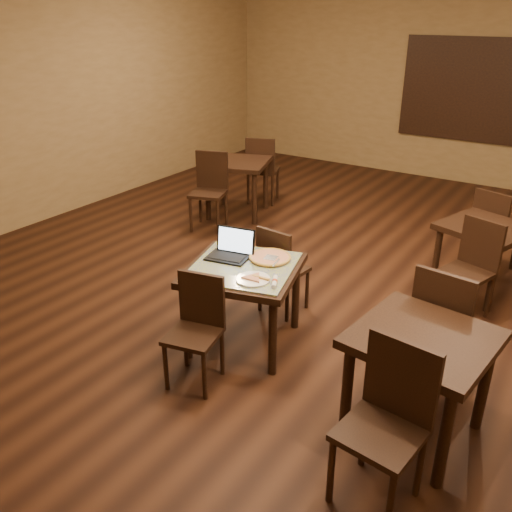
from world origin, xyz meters
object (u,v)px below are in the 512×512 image
Objects in this scene: chair_main_near at (197,323)px; other_table_a_chair_near at (473,263)px; other_table_a at (485,237)px; other_table_c_chair_far at (444,322)px; laptop at (232,250)px; other_table_a_chair_far at (492,226)px; other_table_b at (237,170)px; other_table_c at (422,352)px; other_table_b_chair_far at (262,166)px; other_table_c_chair_near at (389,415)px; pizza_pan at (270,259)px; tiled_table at (243,277)px; other_table_b_chair_near at (210,186)px; chair_main_far at (279,266)px.

chair_main_near is 0.93× the size of other_table_a_chair_near.
other_table_c_chair_far is at bearing -68.54° from other_table_a.
chair_main_near is at bearing -87.00° from laptop.
other_table_a_chair_far reaches higher than other_table_b.
other_table_b_chair_far is at bearing 141.67° from other_table_c.
other_table_a_chair_far is at bearing 99.47° from other_table_c_chair_near.
other_table_a_chair_near is at bearing -69.50° from other_table_a.
other_table_a is 0.57m from other_table_a_chair_far.
laptop is at bearing -157.49° from pizza_pan.
laptop reaches higher than tiled_table.
other_table_a_chair_far is 0.94× the size of other_table_b_chair_far.
other_table_c is at bearing -52.67° from other_table_b_chair_near.
other_table_b is at bearing 110.71° from tiled_table.
chair_main_near is 4.41m from other_table_b_chair_far.
other_table_b_chair_near is (-3.57, 0.51, 0.04)m from other_table_a_chair_near.
other_table_b_chair_far is at bearing -33.17° from other_table_c_chair_far.
laptop is 0.42× the size of other_table_c.
pizza_pan is 0.33× the size of other_table_b_chair_far.
other_table_c_chair_far is at bearing 111.24° from other_table_a_chair_far.
other_table_b_chair_far is at bearing -48.02° from chair_main_far.
laptop is at bearing -74.98° from other_table_b.
other_table_c is 0.62m from other_table_c_chair_near.
pizza_pan is 2.00m from other_table_a_chair_near.
other_table_b reaches higher than pizza_pan.
chair_main_near is 0.86× the size of other_table_c_chair_near.
other_table_c_chair_far is at bearing 97.92° from other_table_c.
chair_main_far is 0.94× the size of other_table_a_chair_far.
other_table_b is at bearing 130.17° from pizza_pan.
tiled_table reaches higher than other_table_a.
other_table_c is (1.65, -0.29, 0.01)m from tiled_table.
other_table_a_chair_near is 2.53m from other_table_c_chair_near.
other_table_b_chair_far is at bearing 105.09° from tiled_table.
other_table_a is 3.67m from other_table_b_chair_far.
other_table_c_chair_near is at bearing -69.56° from other_table_a_chair_near.
other_table_c_chair_near is (0.11, -2.53, 0.05)m from other_table_a_chair_near.
other_table_b is 1.03× the size of other_table_c_chair_far.
other_table_c_chair_near is (1.66, -0.91, -0.07)m from tiled_table.
pizza_pan is at bearing -60.71° from other_table_b_chair_near.
other_table_a is at bearing 54.29° from pizza_pan.
tiled_table is at bearing -106.92° from other_table_a.
pizza_pan is 0.32× the size of other_table_c_chair_far.
other_table_a is at bearing 99.46° from other_table_c_chair_near.
other_table_b is (-2.11, 2.50, -0.11)m from pizza_pan.
laptop is at bearing 13.38° from other_table_c_chair_far.
tiled_table is 1.67m from other_table_c_chair_far.
chair_main_near reaches higher than pizza_pan.
laptop is at bearing 75.95° from chair_main_far.
other_table_a_chair_far is at bearing 110.50° from other_table_a_chair_near.
pizza_pan is at bearing 79.20° from other_table_a_chair_far.
other_table_a is at bearing 110.50° from other_table_a_chair_near.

